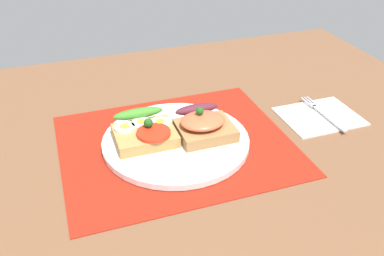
{
  "coord_description": "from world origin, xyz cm",
  "views": [
    {
      "loc": [
        -17.66,
        -59.28,
        42.22
      ],
      "look_at": [
        3.0,
        0.0,
        2.9
      ],
      "focal_mm": 39.65,
      "sensor_mm": 36.0,
      "label": 1
    }
  ],
  "objects_px": {
    "sandwich_egg_tomato": "(145,131)",
    "sandwich_salmon": "(203,125)",
    "plate": "(176,141)",
    "napkin": "(319,115)",
    "fork": "(322,112)"
  },
  "relations": [
    {
      "from": "plate",
      "to": "sandwich_egg_tomato",
      "type": "height_order",
      "value": "sandwich_egg_tomato"
    },
    {
      "from": "plate",
      "to": "fork",
      "type": "xyz_separation_m",
      "value": [
        0.3,
        0.0,
        -0.0
      ]
    },
    {
      "from": "napkin",
      "to": "fork",
      "type": "distance_m",
      "value": 0.01
    },
    {
      "from": "sandwich_salmon",
      "to": "fork",
      "type": "distance_m",
      "value": 0.25
    },
    {
      "from": "sandwich_egg_tomato",
      "to": "fork",
      "type": "bearing_deg",
      "value": -2.22
    },
    {
      "from": "sandwich_egg_tomato",
      "to": "sandwich_salmon",
      "type": "xyz_separation_m",
      "value": [
        0.1,
        -0.02,
        0.0
      ]
    },
    {
      "from": "plate",
      "to": "fork",
      "type": "distance_m",
      "value": 0.3
    },
    {
      "from": "sandwich_egg_tomato",
      "to": "napkin",
      "type": "xyz_separation_m",
      "value": [
        0.35,
        -0.02,
        -0.03
      ]
    },
    {
      "from": "napkin",
      "to": "fork",
      "type": "height_order",
      "value": "fork"
    },
    {
      "from": "sandwich_egg_tomato",
      "to": "sandwich_salmon",
      "type": "distance_m",
      "value": 0.1
    },
    {
      "from": "sandwich_salmon",
      "to": "napkin",
      "type": "height_order",
      "value": "sandwich_salmon"
    },
    {
      "from": "napkin",
      "to": "sandwich_egg_tomato",
      "type": "bearing_deg",
      "value": 177.34
    },
    {
      "from": "plate",
      "to": "napkin",
      "type": "distance_m",
      "value": 0.29
    },
    {
      "from": "sandwich_egg_tomato",
      "to": "napkin",
      "type": "relative_size",
      "value": 0.7
    },
    {
      "from": "plate",
      "to": "napkin",
      "type": "relative_size",
      "value": 1.73
    }
  ]
}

